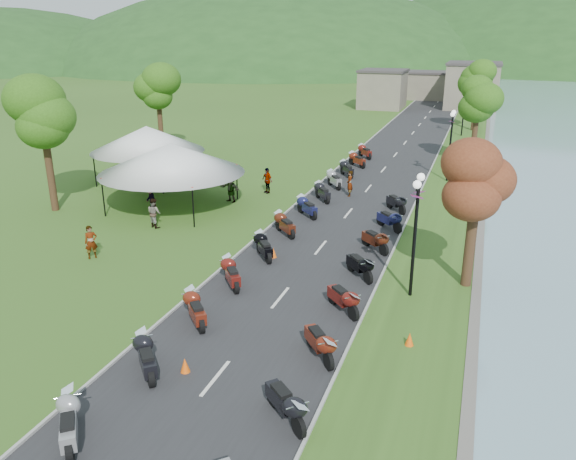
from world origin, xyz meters
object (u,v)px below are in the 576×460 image
(pedestrian_a, at_px, (93,258))
(pedestrian_b, at_px, (155,227))
(vendor_tent_main, at_px, (173,176))
(pedestrian_c, at_px, (152,213))

(pedestrian_a, xyz_separation_m, pedestrian_b, (0.39, 4.96, 0.00))
(vendor_tent_main, distance_m, pedestrian_c, 2.59)
(pedestrian_c, bearing_deg, pedestrian_a, -41.80)
(pedestrian_a, bearing_deg, pedestrian_c, 51.24)
(vendor_tent_main, height_order, pedestrian_b, vendor_tent_main)
(vendor_tent_main, height_order, pedestrian_c, vendor_tent_main)
(pedestrian_b, distance_m, pedestrian_c, 2.74)
(pedestrian_b, bearing_deg, vendor_tent_main, -52.56)
(pedestrian_a, relative_size, pedestrian_b, 0.99)
(vendor_tent_main, distance_m, pedestrian_a, 8.88)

